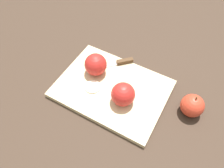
{
  "coord_description": "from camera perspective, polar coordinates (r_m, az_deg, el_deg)",
  "views": [
    {
      "loc": [
        -0.28,
        0.38,
        0.67
      ],
      "look_at": [
        0.0,
        0.0,
        0.04
      ],
      "focal_mm": 35.0,
      "sensor_mm": 36.0,
      "label": 1
    }
  ],
  "objects": [
    {
      "name": "ground_plane",
      "position": [
        0.82,
        0.0,
        -1.62
      ],
      "size": [
        4.0,
        4.0,
        0.0
      ],
      "primitive_type": "plane",
      "color": "#38281E"
    },
    {
      "name": "cutting_board",
      "position": [
        0.81,
        0.0,
        -1.23
      ],
      "size": [
        0.43,
        0.34,
        0.02
      ],
      "color": "#D1B789",
      "rests_on": "ground_plane"
    },
    {
      "name": "apple_half_left",
      "position": [
        0.74,
        2.89,
        -2.73
      ],
      "size": [
        0.08,
        0.08,
        0.08
      ],
      "rotation": [
        0.0,
        0.0,
        1.61
      ],
      "color": "red",
      "rests_on": "cutting_board"
    },
    {
      "name": "apple_half_right",
      "position": [
        0.82,
        -4.3,
        5.08
      ],
      "size": [
        0.08,
        0.08,
        0.08
      ],
      "rotation": [
        0.0,
        0.0,
        1.16
      ],
      "color": "red",
      "rests_on": "cutting_board"
    },
    {
      "name": "knife",
      "position": [
        0.88,
        2.62,
        5.76
      ],
      "size": [
        0.11,
        0.13,
        0.02
      ],
      "rotation": [
        0.0,
        0.0,
        0.89
      ],
      "color": "silver",
      "rests_on": "cutting_board"
    },
    {
      "name": "apple_slice",
      "position": [
        0.81,
        -5.06,
        -0.75
      ],
      "size": [
        0.06,
        0.06,
        0.01
      ],
      "color": "#EFE5C6",
      "rests_on": "cutting_board"
    },
    {
      "name": "apple_whole",
      "position": [
        0.79,
        20.23,
        -5.31
      ],
      "size": [
        0.08,
        0.08,
        0.09
      ],
      "color": "red",
      "rests_on": "ground_plane"
    }
  ]
}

